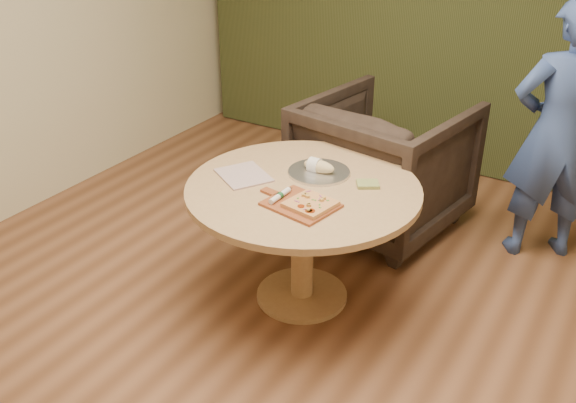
% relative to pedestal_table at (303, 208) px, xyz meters
% --- Properties ---
extents(room_shell, '(5.04, 6.04, 2.84)m').
position_rel_pedestal_table_xyz_m(room_shell, '(0.15, -0.59, 0.79)').
color(room_shell, brown).
rests_on(room_shell, ground).
extents(curtain, '(4.80, 0.14, 2.78)m').
position_rel_pedestal_table_xyz_m(curtain, '(0.15, 2.31, 0.79)').
color(curtain, '#2B3217').
rests_on(curtain, ground).
extents(pedestal_table, '(1.31, 1.31, 0.75)m').
position_rel_pedestal_table_xyz_m(pedestal_table, '(0.00, 0.00, 0.00)').
color(pedestal_table, tan).
rests_on(pedestal_table, ground).
extents(pizza_paddle, '(0.47, 0.34, 0.01)m').
position_rel_pedestal_table_xyz_m(pizza_paddle, '(0.10, -0.21, 0.15)').
color(pizza_paddle, brown).
rests_on(pizza_paddle, pedestal_table).
extents(flatbread_pizza, '(0.26, 0.26, 0.04)m').
position_rel_pedestal_table_xyz_m(flatbread_pizza, '(0.16, -0.21, 0.17)').
color(flatbread_pizza, tan).
rests_on(flatbread_pizza, pizza_paddle).
extents(cutlery_roll, '(0.03, 0.20, 0.03)m').
position_rel_pedestal_table_xyz_m(cutlery_roll, '(-0.02, -0.21, 0.17)').
color(cutlery_roll, silver).
rests_on(cutlery_roll, pizza_paddle).
extents(newspaper, '(0.39, 0.37, 0.01)m').
position_rel_pedestal_table_xyz_m(newspaper, '(-0.35, -0.07, 0.15)').
color(newspaper, beige).
rests_on(newspaper, pedestal_table).
extents(serving_tray, '(0.36, 0.36, 0.02)m').
position_rel_pedestal_table_xyz_m(serving_tray, '(-0.01, 0.19, 0.15)').
color(serving_tray, silver).
rests_on(serving_tray, pedestal_table).
extents(bread_roll, '(0.19, 0.09, 0.09)m').
position_rel_pedestal_table_xyz_m(bread_roll, '(-0.01, 0.19, 0.18)').
color(bread_roll, '#D3BA81').
rests_on(bread_roll, serving_tray).
extents(green_packet, '(0.15, 0.15, 0.02)m').
position_rel_pedestal_table_xyz_m(green_packet, '(0.30, 0.19, 0.15)').
color(green_packet, olive).
rests_on(green_packet, pedestal_table).
extents(armchair, '(1.14, 1.09, 1.03)m').
position_rel_pedestal_table_xyz_m(armchair, '(0.03, 1.07, -0.09)').
color(armchair, black).
rests_on(armchair, ground).
extents(person_standing, '(0.74, 0.68, 1.70)m').
position_rel_pedestal_table_xyz_m(person_standing, '(1.07, 1.28, 0.24)').
color(person_standing, '#324986').
rests_on(person_standing, ground).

